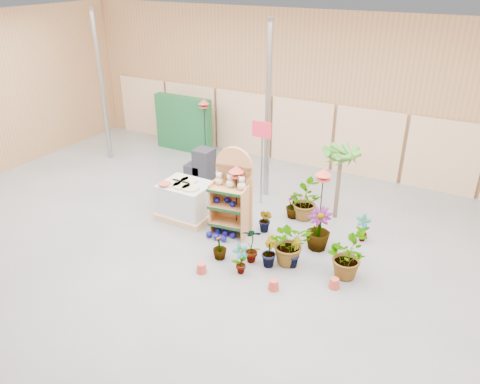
# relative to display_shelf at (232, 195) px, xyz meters

# --- Properties ---
(room) EXTENTS (15.20, 12.10, 4.70)m
(room) POSITION_rel_display_shelf_xyz_m (-0.15, -0.50, 1.28)
(room) COLOR slate
(room) RESTS_ON ground
(display_shelf) EXTENTS (0.92, 0.65, 2.04)m
(display_shelf) POSITION_rel_display_shelf_xyz_m (0.00, 0.00, 0.00)
(display_shelf) COLOR #B67A46
(display_shelf) RESTS_ON ground
(teddy_bears) EXTENTS (0.75, 0.19, 0.31)m
(teddy_bears) POSITION_rel_display_shelf_xyz_m (0.02, -0.10, 0.36)
(teddy_bears) COLOR beige
(teddy_bears) RESTS_ON display_shelf
(gazing_balls_shelf) EXTENTS (0.75, 0.26, 0.14)m
(gazing_balls_shelf) POSITION_rel_display_shelf_xyz_m (0.00, -0.11, -0.13)
(gazing_balls_shelf) COLOR navy
(gazing_balls_shelf) RESTS_ON display_shelf
(gazing_balls_floor) EXTENTS (0.63, 0.39, 0.15)m
(gazing_balls_floor) POSITION_rel_display_shelf_xyz_m (-0.08, -0.40, -0.86)
(gazing_balls_floor) COLOR navy
(gazing_balls_floor) RESTS_ON ground
(pallet_stack) EXTENTS (1.27, 1.06, 0.93)m
(pallet_stack) POSITION_rel_display_shelf_xyz_m (-1.31, 0.04, -0.48)
(pallet_stack) COLOR tan
(pallet_stack) RESTS_ON ground
(charcoal_planters) EXTENTS (0.80, 0.50, 1.00)m
(charcoal_planters) POSITION_rel_display_shelf_xyz_m (-2.10, 1.94, -0.52)
(charcoal_planters) COLOR black
(charcoal_planters) RESTS_ON ground
(trellis_stock) EXTENTS (2.00, 0.30, 1.80)m
(trellis_stock) POSITION_rel_display_shelf_xyz_m (-3.95, 3.79, -0.03)
(trellis_stock) COLOR #154F26
(trellis_stock) RESTS_ON ground
(offer_sign) EXTENTS (0.50, 0.08, 2.20)m
(offer_sign) POSITION_rel_display_shelf_xyz_m (-0.05, 1.57, 0.64)
(offer_sign) COLOR gray
(offer_sign) RESTS_ON ground
(bird_table_front) EXTENTS (0.34, 0.34, 1.67)m
(bird_table_front) POSITION_rel_display_shelf_xyz_m (0.11, -0.02, 0.61)
(bird_table_front) COLOR black
(bird_table_front) RESTS_ON ground
(bird_table_right) EXTENTS (0.34, 0.34, 1.80)m
(bird_table_right) POSITION_rel_display_shelf_xyz_m (1.93, 0.43, 0.74)
(bird_table_right) COLOR black
(bird_table_right) RESTS_ON ground
(bird_table_back) EXTENTS (0.34, 0.34, 1.90)m
(bird_table_back) POSITION_rel_display_shelf_xyz_m (-2.97, 3.52, 0.83)
(bird_table_back) COLOR black
(bird_table_back) RESTS_ON ground
(palm) EXTENTS (0.70, 0.70, 1.91)m
(palm) POSITION_rel_display_shelf_xyz_m (1.88, 1.77, 0.71)
(palm) COLOR brown
(palm) RESTS_ON ground
(potted_plant_0) EXTENTS (0.52, 0.44, 0.84)m
(potted_plant_0) POSITION_rel_display_shelf_xyz_m (0.96, -0.89, -0.51)
(potted_plant_0) COLOR #377721
(potted_plant_0) RESTS_ON ground
(potted_plant_1) EXTENTS (0.43, 0.46, 0.67)m
(potted_plant_1) POSITION_rel_display_shelf_xyz_m (1.32, -0.84, -0.60)
(potted_plant_1) COLOR #377721
(potted_plant_1) RESTS_ON ground
(potted_plant_2) EXTENTS (1.14, 1.11, 0.97)m
(potted_plant_2) POSITION_rel_display_shelf_xyz_m (1.66, -0.56, -0.45)
(potted_plant_2) COLOR #377721
(potted_plant_2) RESTS_ON ground
(potted_plant_3) EXTENTS (0.58, 0.58, 0.96)m
(potted_plant_3) POSITION_rel_display_shelf_xyz_m (1.98, 0.24, -0.45)
(potted_plant_3) COLOR #377721
(potted_plant_3) RESTS_ON ground
(potted_plant_4) EXTENTS (0.38, 0.29, 0.64)m
(potted_plant_4) POSITION_rel_display_shelf_xyz_m (2.75, 1.01, -0.61)
(potted_plant_4) COLOR #377721
(potted_plant_4) RESTS_ON ground
(potted_plant_5) EXTENTS (0.40, 0.36, 0.61)m
(potted_plant_5) POSITION_rel_display_shelf_xyz_m (0.69, 0.31, -0.63)
(potted_plant_5) COLOR #377721
(potted_plant_5) RESTS_ON ground
(potted_plant_6) EXTENTS (1.11, 1.11, 0.93)m
(potted_plant_6) POSITION_rel_display_shelf_xyz_m (1.19, 1.34, -0.47)
(potted_plant_6) COLOR #377721
(potted_plant_6) RESTS_ON ground
(potted_plant_7) EXTENTS (0.42, 0.42, 0.54)m
(potted_plant_7) POSITION_rel_display_shelf_xyz_m (0.32, -1.11, -0.66)
(potted_plant_7) COLOR #377721
(potted_plant_7) RESTS_ON ground
(potted_plant_8) EXTENTS (0.38, 0.42, 0.67)m
(potted_plant_8) POSITION_rel_display_shelf_xyz_m (0.95, -1.37, -0.60)
(potted_plant_8) COLOR #377721
(potted_plant_8) RESTS_ON ground
(potted_plant_9) EXTENTS (0.32, 0.38, 0.65)m
(potted_plant_9) POSITION_rel_display_shelf_xyz_m (1.77, -0.62, -0.61)
(potted_plant_9) COLOR #377721
(potted_plant_9) RESTS_ON ground
(potted_plant_10) EXTENTS (0.96, 1.03, 0.94)m
(potted_plant_10) POSITION_rel_display_shelf_xyz_m (2.79, -0.44, -0.46)
(potted_plant_10) COLOR #377721
(potted_plant_10) RESTS_ON ground
(potted_plant_11) EXTENTS (0.44, 0.44, 0.65)m
(potted_plant_11) POSITION_rel_display_shelf_xyz_m (0.98, 1.26, -0.61)
(potted_plant_11) COLOR #377721
(potted_plant_11) RESTS_ON ground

